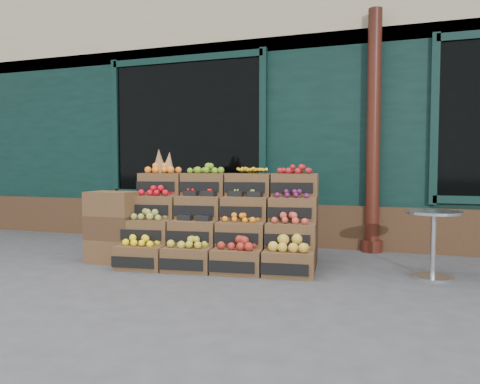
% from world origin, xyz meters
% --- Properties ---
extents(ground, '(60.00, 60.00, 0.00)m').
position_xyz_m(ground, '(0.00, 0.00, 0.00)').
color(ground, '#414144').
rests_on(ground, ground).
extents(shop_facade, '(12.00, 6.24, 4.80)m').
position_xyz_m(shop_facade, '(0.00, 5.11, 2.40)').
color(shop_facade, black).
rests_on(shop_facade, ground).
extents(crate_display, '(2.30, 1.33, 1.37)m').
position_xyz_m(crate_display, '(-0.42, 0.68, 0.42)').
color(crate_display, brown).
rests_on(crate_display, ground).
extents(spare_crates, '(0.58, 0.41, 0.85)m').
position_xyz_m(spare_crates, '(-1.68, 0.33, 0.42)').
color(spare_crates, brown).
rests_on(spare_crates, ground).
extents(bistro_table, '(0.55, 0.55, 0.70)m').
position_xyz_m(bistro_table, '(1.89, 0.71, 0.43)').
color(bistro_table, silver).
rests_on(bistro_table, ground).
extents(shopkeeper, '(0.82, 0.62, 2.01)m').
position_xyz_m(shopkeeper, '(-1.42, 2.84, 1.01)').
color(shopkeeper, '#1C6526').
rests_on(shopkeeper, ground).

